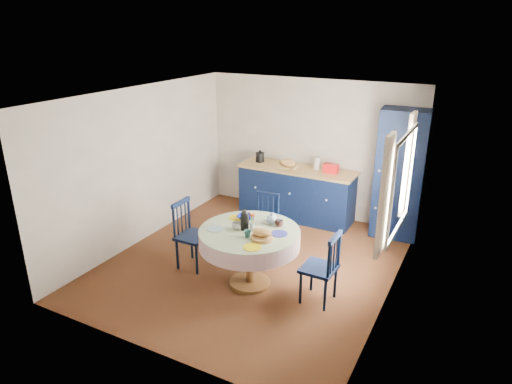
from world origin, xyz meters
TOP-DOWN VIEW (x-y plane):
  - floor at (0.00, 0.00)m, footprint 4.50×4.50m
  - ceiling at (0.00, 0.00)m, footprint 4.50×4.50m
  - wall_back at (0.00, 2.25)m, footprint 4.00×0.02m
  - wall_left at (-2.00, 0.00)m, footprint 0.02×4.50m
  - wall_right at (2.00, 0.00)m, footprint 0.02×4.50m
  - window at (1.95, 0.30)m, footprint 0.10×1.74m
  - kitchen_counter at (-0.10, 1.90)m, footprint 2.13×0.66m
  - pantry_cabinet at (1.66, 2.00)m, footprint 0.79×0.60m
  - dining_table at (0.25, -0.54)m, footprint 1.35×1.35m
  - chair_left at (-0.76, -0.47)m, footprint 0.43×0.45m
  - chair_far at (-0.02, 0.43)m, footprint 0.45×0.43m
  - chair_right at (1.26, -0.47)m, footprint 0.43×0.45m
  - mug_a at (0.07, -0.59)m, footprint 0.12×0.12m
  - mug_b at (0.32, -0.73)m, footprint 0.09×0.09m
  - mug_c at (0.55, -0.25)m, footprint 0.12×0.12m
  - mug_d at (0.13, -0.22)m, footprint 0.10×0.10m
  - cobalt_bowl at (0.03, -0.24)m, footprint 0.24×0.24m

SIDE VIEW (x-z plane):
  - floor at x=0.00m, z-range 0.00..0.00m
  - chair_far at x=-0.02m, z-range 0.01..0.94m
  - kitchen_counter at x=-0.10m, z-range -0.11..1.08m
  - chair_right at x=1.26m, z-range 0.01..0.98m
  - chair_left at x=-0.76m, z-range 0.01..1.01m
  - dining_table at x=0.25m, z-range 0.14..1.24m
  - cobalt_bowl at x=0.03m, z-range 0.82..0.88m
  - mug_b at x=0.32m, z-range 0.82..0.91m
  - mug_c at x=0.55m, z-range 0.82..0.91m
  - mug_a at x=0.07m, z-range 0.82..0.91m
  - mug_d at x=0.13m, z-range 0.82..0.91m
  - pantry_cabinet at x=1.66m, z-range 0.00..2.14m
  - wall_back at x=0.00m, z-range 0.00..2.50m
  - wall_left at x=-2.00m, z-range 0.00..2.50m
  - wall_right at x=2.00m, z-range 0.00..2.50m
  - window at x=1.95m, z-range 0.80..2.25m
  - ceiling at x=0.00m, z-range 2.50..2.50m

